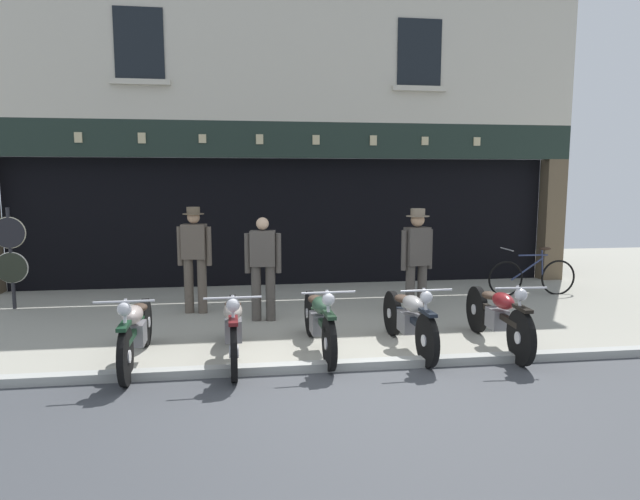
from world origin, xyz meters
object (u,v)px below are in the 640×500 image
(shopkeeper_center, at_px, (263,264))
(advert_board_near, at_px, (413,207))
(motorcycle_center, at_px, (319,319))
(motorcycle_center_right, at_px, (409,318))
(leaning_bicycle, at_px, (532,276))
(advert_board_far, at_px, (460,201))
(motorcycle_right, at_px, (498,315))
(salesman_right, at_px, (417,256))
(motorcycle_center_left, at_px, (233,326))
(salesman_left, at_px, (195,254))
(motorcycle_left, at_px, (136,329))
(tyre_sign_pole, at_px, (10,252))

(shopkeeper_center, xyz_separation_m, advert_board_near, (3.31, 2.98, 0.72))
(shopkeeper_center, bearing_deg, motorcycle_center, 118.46)
(motorcycle_center_right, relative_size, leaning_bicycle, 1.13)
(advert_board_far, xyz_separation_m, leaning_bicycle, (0.75, -1.79, -1.35))
(advert_board_near, bearing_deg, leaning_bicycle, -45.21)
(motorcycle_right, relative_size, salesman_right, 1.21)
(motorcycle_center_left, distance_m, shopkeeper_center, 1.93)
(shopkeeper_center, height_order, leaning_bicycle, shopkeeper_center)
(motorcycle_right, bearing_deg, motorcycle_center, -0.22)
(motorcycle_center, relative_size, motorcycle_center_right, 1.06)
(salesman_left, distance_m, leaning_bicycle, 6.23)
(motorcycle_center, height_order, leaning_bicycle, leaning_bicycle)
(motorcycle_center_right, relative_size, salesman_right, 1.14)
(motorcycle_center, distance_m, salesman_left, 2.91)
(motorcycle_center, xyz_separation_m, salesman_right, (1.81, 1.70, 0.54))
(motorcycle_center, distance_m, motorcycle_right, 2.31)
(motorcycle_center, distance_m, motorcycle_center_right, 1.14)
(leaning_bicycle, bearing_deg, motorcycle_right, 145.00)
(motorcycle_center_left, height_order, salesman_left, salesman_left)
(motorcycle_left, relative_size, advert_board_far, 2.10)
(tyre_sign_pole, distance_m, advert_board_near, 7.67)
(motorcycle_right, distance_m, shopkeeper_center, 3.48)
(motorcycle_center, height_order, motorcycle_center_right, same)
(motorcycle_center_right, xyz_separation_m, advert_board_near, (1.53, 4.71, 1.18))
(tyre_sign_pole, height_order, leaning_bicycle, tyre_sign_pole)
(motorcycle_left, relative_size, salesman_left, 1.18)
(salesman_left, bearing_deg, advert_board_near, -141.44)
(motorcycle_center_left, distance_m, motorcycle_center, 1.08)
(tyre_sign_pole, bearing_deg, advert_board_far, 10.86)
(motorcycle_left, bearing_deg, leaning_bicycle, -157.41)
(leaning_bicycle, bearing_deg, advert_board_far, 23.45)
(salesman_left, bearing_deg, salesman_right, -178.90)
(advert_board_far, bearing_deg, motorcycle_left, -140.91)
(advert_board_near, distance_m, leaning_bicycle, 2.81)
(salesman_right, distance_m, tyre_sign_pole, 6.73)
(motorcycle_center, xyz_separation_m, advert_board_near, (2.67, 4.62, 1.18))
(motorcycle_center, height_order, salesman_right, salesman_right)
(salesman_right, distance_m, advert_board_far, 3.56)
(motorcycle_center_right, distance_m, salesman_right, 1.98)
(tyre_sign_pole, bearing_deg, shopkeeper_center, -17.98)
(motorcycle_center, distance_m, advert_board_far, 6.06)
(shopkeeper_center, relative_size, tyre_sign_pole, 0.94)
(motorcycle_center_right, xyz_separation_m, tyre_sign_pole, (-5.94, 3.08, 0.56))
(leaning_bicycle, bearing_deg, salesman_left, 95.81)
(salesman_left, relative_size, shopkeeper_center, 1.08)
(salesman_left, bearing_deg, motorcycle_right, 159.47)
(motorcycle_center, bearing_deg, motorcycle_left, 2.53)
(shopkeeper_center, bearing_deg, leaning_bicycle, -159.81)
(salesman_right, bearing_deg, advert_board_near, -119.63)
(motorcycle_center_left, height_order, salesman_right, salesman_right)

